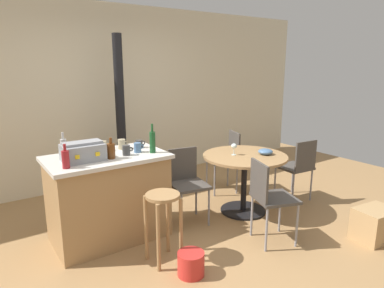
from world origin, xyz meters
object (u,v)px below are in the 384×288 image
Objects in this scene: wooden_stool at (163,214)px; toolbox at (83,152)px; cardboard_box at (375,224)px; folding_chair_near at (269,195)px; kitchen_island at (109,197)px; bottle_1 at (66,159)px; folding_chair_far at (298,165)px; folding_chair_left at (226,156)px; cup_2 at (139,144)px; cup_4 at (138,148)px; bottle_3 at (111,151)px; cup_1 at (126,150)px; folding_chair_right at (187,179)px; bottle_2 at (64,147)px; wine_glass at (234,146)px; cup_0 at (104,146)px; serving_bowl at (265,152)px; dining_table at (244,168)px; bottle_0 at (152,142)px; plastic_bucket at (191,264)px; wood_stove at (122,156)px; cup_3 at (122,144)px.

wooden_stool is 1.77× the size of toolbox.
wooden_stool reaches higher than cardboard_box.
folding_chair_near is 1.22m from cardboard_box.
kitchen_island is 0.74m from bottle_1.
folding_chair_far is 1.00m from folding_chair_left.
cup_4 is at bearing -120.87° from cup_2.
folding_chair_far is 4.07× the size of bottle_3.
folding_chair_right is at bearing -1.68° from cup_1.
cup_4 is (0.08, 0.67, 0.48)m from wooden_stool.
bottle_3 is 1.85× the size of cup_4.
bottle_2 is 1.75× the size of wine_glass.
folding_chair_right is 2.01× the size of cardboard_box.
cup_0 is 0.61× the size of serving_bowl.
cup_0 is 0.95× the size of cup_1.
bottle_1 reaches higher than cardboard_box.
toolbox is 1.79m from wine_glass.
folding_chair_left is (1.69, 1.10, 0.04)m from wooden_stool.
folding_chair_far is (0.84, -0.15, -0.06)m from dining_table.
dining_table is at bearing -8.49° from cup_1.
kitchen_island is 11.06× the size of cup_0.
bottle_0 is 1.29m from plastic_bucket.
bottle_0 reaches higher than bottle_1.
cup_2 reaches higher than kitchen_island.
folding_chair_far is at bearing -16.02° from cup_2.
wood_stove is 1.90m from bottle_1.
bottle_1 is (-2.09, 0.11, 0.43)m from dining_table.
cup_2 is (-2.05, 0.59, 0.45)m from folding_chair_far.
cup_3 is at bearing 131.73° from folding_chair_near.
kitchen_island reaches higher than dining_table.
wood_stove reaches higher than cup_3.
wine_glass is (1.52, -0.10, -0.15)m from bottle_3.
bottle_2 is at bearing 118.73° from plastic_bucket.
wine_glass reaches higher than folding_chair_near.
bottle_0 is 2.84× the size of cup_0.
cup_4 reaches higher than cardboard_box.
folding_chair_near reaches higher than folding_chair_right.
folding_chair_near is 4.19× the size of bottle_3.
bottle_0 is at bearing -86.66° from cup_2.
bottle_0 is (-0.24, -1.39, 0.51)m from wood_stove.
folding_chair_right is 1.03m from cup_0.
wood_stove is at bearing 99.28° from folding_chair_right.
toolbox is 3.23× the size of cup_3.
bottle_3 is at bearing 112.01° from wooden_stool.
folding_chair_left is at bearing 122.94° from folding_chair_far.
bottle_0 is at bearing 171.49° from folding_chair_far.
toolbox is 3.51× the size of cup_0.
bottle_0 is 2.16× the size of wine_glass.
cup_4 is at bearing -105.66° from wood_stove.
folding_chair_right is 1.37m from wood_stove.
cup_0 is (-2.43, 0.67, 0.46)m from folding_chair_far.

